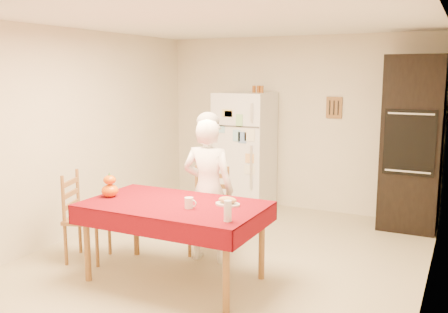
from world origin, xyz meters
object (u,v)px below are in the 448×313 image
Objects in this scene: seated_woman at (208,190)px; coffee_mug at (189,203)px; chair_left at (81,213)px; refrigerator at (245,151)px; chair_far at (210,207)px; oven_cabinet at (412,144)px; pumpkin_lower at (110,191)px; wine_glass at (228,211)px; bread_plate at (228,204)px; dining_table at (174,210)px.

seated_woman is 15.27× the size of coffee_mug.
coffee_mug is at bearing -113.35° from chair_left.
refrigerator is 1.89m from chair_far.
coffee_mug is (0.17, -0.70, 0.05)m from seated_woman.
oven_cabinet is 2.72m from chair_far.
chair_far is 1.00× the size of chair_left.
refrigerator is at bearing -33.85° from chair_left.
oven_cabinet is 13.09× the size of pumpkin_lower.
chair_far is (-1.89, -1.87, -0.59)m from oven_cabinet.
refrigerator is 2.29m from oven_cabinet.
oven_cabinet is at bearing 69.78° from wine_glass.
pumpkin_lower is at bearing -132.04° from oven_cabinet.
seated_woman reaches higher than wine_glass.
chair_left is 5.65× the size of pumpkin_lower.
refrigerator is 2.85m from coffee_mug.
chair_far reaches higher than bread_plate.
bread_plate is (0.27, 0.25, -0.04)m from coffee_mug.
wine_glass is (-1.11, -3.02, -0.25)m from oven_cabinet.
seated_woman is at bearing -83.00° from chair_left.
chair_far is 5.40× the size of wine_glass.
chair_left is 1.37m from seated_woman.
dining_table is 0.78m from wine_glass.
chair_left is 0.57m from pumpkin_lower.
dining_table is 0.88m from chair_far.
wine_glass is at bearing -118.29° from chair_left.
dining_table is at bearing -123.72° from oven_cabinet.
seated_woman reaches higher than bread_plate.
chair_far is 1.04m from coffee_mug.
chair_left is at bearing 169.43° from pumpkin_lower.
dining_table is 1.19m from chair_left.
wine_glass reaches higher than coffee_mug.
seated_woman is 0.63m from bread_plate.
seated_woman is at bearing 134.82° from bread_plate.
seated_woman is (-1.78, -2.12, -0.34)m from oven_cabinet.
oven_cabinet reaches higher than seated_woman.
coffee_mug is at bearing -1.29° from pumpkin_lower.
dining_table is 1.79× the size of chair_far.
chair_far is at bearing 55.90° from pumpkin_lower.
dining_table is at bearing 79.89° from seated_woman.
seated_woman is at bearing -129.97° from oven_cabinet.
oven_cabinet reaches higher than coffee_mug.
oven_cabinet is 2.32× the size of chair_left.
seated_woman reaches higher than coffee_mug.
pumpkin_lower is 1.43m from wine_glass.
bread_plate is (1.66, 0.14, 0.26)m from chair_left.
dining_table is 0.52m from bread_plate.
seated_woman is (1.21, 0.59, 0.26)m from chair_left.
refrigerator reaches higher than pumpkin_lower.
chair_left reaches higher than coffee_mug.
coffee_mug is (0.29, -0.95, 0.30)m from chair_far.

